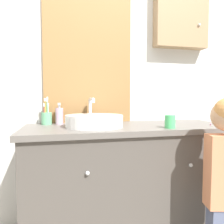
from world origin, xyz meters
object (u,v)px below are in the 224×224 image
object	(u,v)px
soap_dispenser	(59,116)
drinking_cup	(170,122)
sink_basin	(94,120)
toothbrush_holder	(47,117)

from	to	relation	value
soap_dispenser	drinking_cup	size ratio (longest dim) A/B	1.87
drinking_cup	sink_basin	bearing A→B (deg)	158.46
toothbrush_holder	sink_basin	bearing A→B (deg)	-30.33
soap_dispenser	drinking_cup	distance (m)	0.79
sink_basin	drinking_cup	xyz separation A→B (m)	(0.46, -0.18, -0.00)
drinking_cup	toothbrush_holder	bearing A→B (deg)	154.69
sink_basin	toothbrush_holder	distance (m)	0.37
sink_basin	toothbrush_holder	bearing A→B (deg)	149.67
sink_basin	soap_dispenser	xyz separation A→B (m)	(-0.23, 0.20, 0.02)
sink_basin	drinking_cup	distance (m)	0.50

